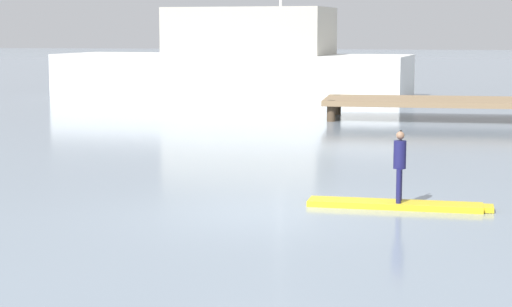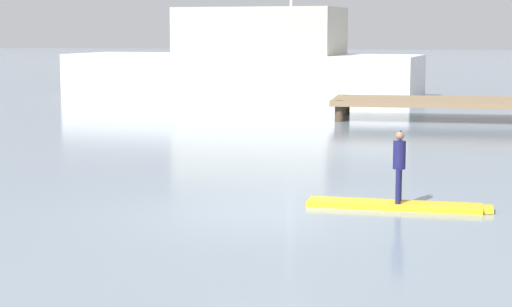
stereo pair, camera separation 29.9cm
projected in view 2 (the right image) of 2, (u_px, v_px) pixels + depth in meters
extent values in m
plane|color=gray|center=(267.00, 214.00, 14.93)|extent=(240.00, 240.00, 0.00)
cube|color=gold|center=(394.00, 205.00, 15.43)|extent=(2.96, 0.69, 0.10)
cube|color=gold|center=(486.00, 209.00, 15.09)|extent=(0.26, 0.40, 0.09)
cylinder|color=#19194C|center=(399.00, 184.00, 15.49)|extent=(0.09, 0.09, 0.57)
cylinder|color=#19194C|center=(398.00, 187.00, 15.25)|extent=(0.09, 0.09, 0.57)
cylinder|color=#19194C|center=(399.00, 155.00, 15.30)|extent=(0.22, 0.22, 0.47)
sphere|color=#8C664C|center=(400.00, 136.00, 15.25)|extent=(0.14, 0.14, 0.14)
cylinder|color=black|center=(400.00, 166.00, 15.50)|extent=(0.03, 0.03, 1.21)
cube|color=black|center=(399.00, 195.00, 15.57)|extent=(0.04, 0.14, 0.18)
cube|color=silver|center=(242.00, 76.00, 40.60)|extent=(16.11, 6.57, 1.88)
cube|color=#B2AD9E|center=(260.00, 31.00, 40.06)|extent=(7.42, 4.75, 2.05)
cube|color=#846B4C|center=(464.00, 102.00, 30.20)|extent=(8.66, 3.08, 0.18)
cylinder|color=#473828|center=(339.00, 111.00, 29.76)|extent=(0.28, 0.28, 0.69)
cylinder|color=#473828|center=(346.00, 105.00, 32.17)|extent=(0.28, 0.28, 0.69)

